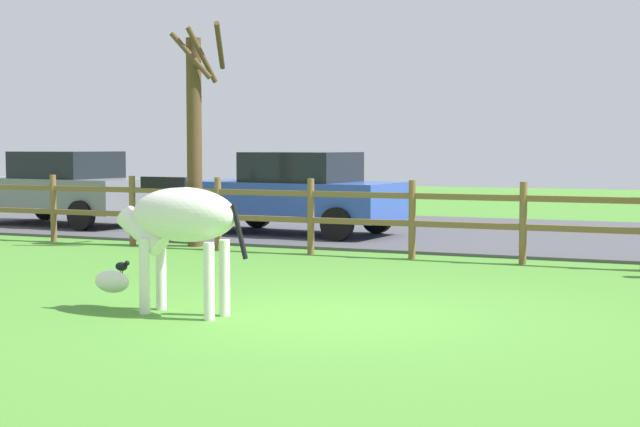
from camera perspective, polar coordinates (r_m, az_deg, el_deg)
name	(u,v)px	position (r m, az deg, el deg)	size (l,w,h in m)	color
ground_plane	(346,317)	(9.63, 1.59, -6.26)	(60.00, 60.00, 0.00)	#47842D
parking_asphalt	(522,235)	(18.53, 12.08, -1.27)	(28.00, 7.40, 0.05)	#47474C
paddock_fence	(466,216)	(14.30, 8.80, -0.14)	(22.06, 0.11, 1.21)	brown
bare_tree	(195,134)	(16.37, -7.51, 4.75)	(0.86, 1.10, 3.79)	#513A23
zebra	(177,225)	(9.80, -8.60, -0.66)	(1.94, 0.58, 1.41)	white
crow_on_grass	(122,266)	(12.94, -11.82, -3.11)	(0.21, 0.10, 0.20)	black
parked_car_blue	(296,192)	(18.03, -1.46, 1.28)	(4.14, 2.17, 1.56)	#2D4CAD
parked_car_grey	(63,188)	(20.81, -15.21, 1.51)	(4.17, 2.25, 1.56)	slate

